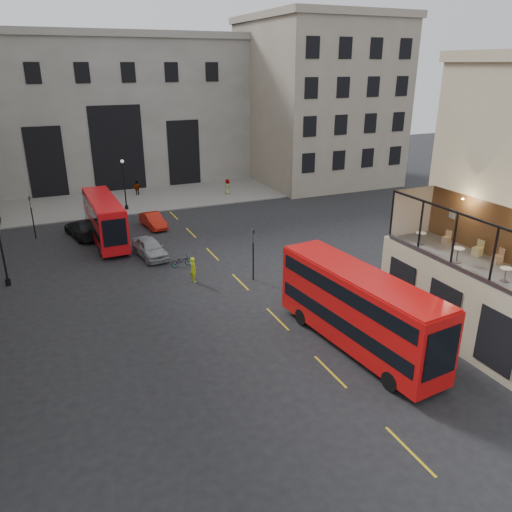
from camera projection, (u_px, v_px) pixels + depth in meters
name	position (u px, v px, depth m)	size (l,w,h in m)	color
ground	(363.00, 363.00, 25.74)	(140.00, 140.00, 0.00)	black
host_frontage	(465.00, 301.00, 27.37)	(3.00, 11.00, 4.50)	#BBAC8C
cafe_floor	(472.00, 262.00, 26.54)	(3.00, 10.00, 0.10)	slate
gateway	(107.00, 107.00, 61.46)	(35.00, 10.60, 18.00)	#9C9892
building_right	(317.00, 97.00, 63.63)	(16.60, 18.60, 20.00)	gray
pavement_far	(120.00, 201.00, 55.92)	(40.00, 12.00, 0.12)	slate
traffic_light_near	(253.00, 248.00, 34.74)	(0.16, 0.20, 3.80)	black
traffic_light_far	(32.00, 212.00, 43.15)	(0.16, 0.20, 3.80)	black
street_lamp_a	(2.00, 253.00, 33.87)	(0.36, 0.36, 5.33)	black
street_lamp_b	(125.00, 188.00, 51.66)	(0.36, 0.36, 5.33)	black
bus_near	(358.00, 306.00, 26.31)	(3.62, 11.14, 4.37)	#BC0D0D
bus_far	(105.00, 218.00, 42.44)	(2.44, 9.75, 3.87)	red
car_a	(150.00, 248.00, 39.53)	(1.80, 4.47, 1.52)	#919498
car_b	(153.00, 220.00, 46.76)	(1.44, 4.13, 1.36)	#B4190B
car_c	(83.00, 228.00, 44.21)	(2.15, 5.28, 1.53)	black
bicycle	(182.00, 261.00, 37.85)	(0.57, 1.64, 0.86)	gray
cyclist	(193.00, 269.00, 35.03)	(0.66, 0.44, 1.82)	#CBDD17
pedestrian_b	(101.00, 200.00, 53.51)	(1.02, 0.59, 1.58)	gray
pedestrian_c	(137.00, 189.00, 57.85)	(1.04, 0.43, 1.77)	gray
pedestrian_d	(228.00, 187.00, 58.40)	(0.90, 0.59, 1.84)	gray
cafe_table_near	(506.00, 273.00, 23.89)	(0.56, 0.56, 0.71)	white
cafe_table_mid	(458.00, 253.00, 26.21)	(0.64, 0.64, 0.80)	silver
cafe_table_far	(421.00, 237.00, 28.80)	(0.59, 0.59, 0.73)	silver
cafe_chair_b	(498.00, 259.00, 26.17)	(0.48, 0.48, 0.84)	tan
cafe_chair_c	(478.00, 251.00, 27.22)	(0.48, 0.48, 0.87)	#D4C17A
cafe_chair_d	(446.00, 240.00, 29.04)	(0.47, 0.47, 0.78)	tan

